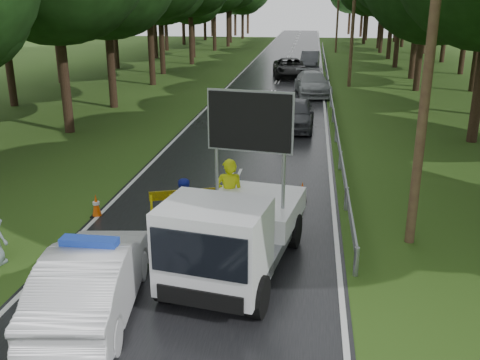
% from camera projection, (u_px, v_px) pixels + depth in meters
% --- Properties ---
extents(ground, '(160.00, 160.00, 0.00)m').
position_uv_depth(ground, '(194.00, 265.00, 12.50)').
color(ground, '#264313').
rests_on(ground, ground).
extents(road, '(7.00, 140.00, 0.02)m').
position_uv_depth(road, '(278.00, 81.00, 40.66)').
color(road, black).
rests_on(road, ground).
extents(guardrail, '(0.12, 60.06, 0.70)m').
position_uv_depth(guardrail, '(327.00, 75.00, 39.71)').
color(guardrail, gray).
rests_on(guardrail, ground).
extents(utility_pole_near, '(1.40, 0.24, 10.00)m').
position_uv_depth(utility_pole_near, '(432.00, 38.00, 12.10)').
color(utility_pole_near, '#42291E').
rests_on(utility_pole_near, ground).
extents(utility_pole_mid, '(1.40, 0.24, 10.00)m').
position_uv_depth(utility_pole_mid, '(354.00, 12.00, 36.51)').
color(utility_pole_mid, '#42291E').
rests_on(utility_pole_mid, ground).
extents(utility_pole_far, '(1.40, 0.24, 10.00)m').
position_uv_depth(utility_pole_far, '(338.00, 7.00, 60.92)').
color(utility_pole_far, '#42291E').
rests_on(utility_pole_far, ground).
extents(police_sedan, '(2.14, 4.62, 1.61)m').
position_uv_depth(police_sedan, '(93.00, 280.00, 10.38)').
color(police_sedan, silver).
rests_on(police_sedan, ground).
extents(work_truck, '(2.96, 5.22, 3.93)m').
position_uv_depth(work_truck, '(233.00, 232.00, 11.70)').
color(work_truck, gray).
rests_on(work_truck, ground).
extents(barrier, '(2.52, 0.91, 1.09)m').
position_uv_depth(barrier, '(199.00, 198.00, 14.38)').
color(barrier, yellow).
rests_on(barrier, ground).
extents(officer, '(0.82, 0.62, 2.04)m').
position_uv_depth(officer, '(229.00, 196.00, 13.98)').
color(officer, '#BECF0B').
rests_on(officer, ground).
extents(civilian, '(1.01, 0.97, 1.63)m').
position_uv_depth(civilian, '(186.00, 209.00, 13.65)').
color(civilian, navy).
rests_on(civilian, ground).
extents(queue_car_first, '(1.78, 4.25, 1.43)m').
position_uv_depth(queue_car_first, '(296.00, 114.00, 25.49)').
color(queue_car_first, '#3B3C42').
rests_on(queue_car_first, ground).
extents(queue_car_second, '(2.66, 5.29, 1.47)m').
position_uv_depth(queue_car_second, '(312.00, 84.00, 34.56)').
color(queue_car_second, gray).
rests_on(queue_car_second, ground).
extents(queue_car_third, '(3.11, 5.65, 1.50)m').
position_uv_depth(queue_car_third, '(290.00, 68.00, 42.29)').
color(queue_car_third, black).
rests_on(queue_car_third, ground).
extents(queue_car_fourth, '(1.77, 4.54, 1.47)m').
position_uv_depth(queue_car_fourth, '(310.00, 60.00, 48.23)').
color(queue_car_fourth, '#414248').
rests_on(queue_car_fourth, ground).
extents(cone_center, '(0.33, 0.33, 0.70)m').
position_uv_depth(cone_center, '(221.00, 220.00, 14.23)').
color(cone_center, black).
rests_on(cone_center, ground).
extents(cone_far, '(0.34, 0.34, 0.72)m').
position_uv_depth(cone_far, '(251.00, 194.00, 16.10)').
color(cone_far, black).
rests_on(cone_far, ground).
extents(cone_left_mid, '(0.32, 0.32, 0.68)m').
position_uv_depth(cone_left_mid, '(96.00, 206.00, 15.22)').
color(cone_left_mid, black).
rests_on(cone_left_mid, ground).
extents(cone_right, '(0.31, 0.31, 0.65)m').
position_uv_depth(cone_right, '(302.00, 192.00, 16.32)').
color(cone_right, black).
rests_on(cone_right, ground).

